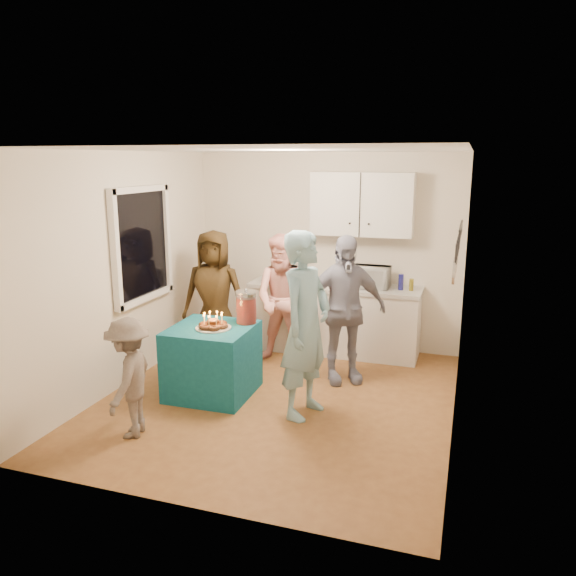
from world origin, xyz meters
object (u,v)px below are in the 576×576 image
(man_birthday, at_px, (306,325))
(woman_back_center, at_px, (285,300))
(microwave, at_px, (370,277))
(party_table, at_px, (212,361))
(punch_jar, at_px, (246,308))
(woman_back_right, at_px, (343,309))
(child_near_left, at_px, (129,378))
(woman_back_left, at_px, (214,295))
(counter, at_px, (334,320))

(man_birthday, xyz_separation_m, woman_back_center, (-0.64, 1.29, -0.11))
(microwave, bearing_deg, party_table, -126.68)
(party_table, bearing_deg, man_birthday, -8.04)
(punch_jar, bearing_deg, woman_back_right, 29.99)
(microwave, height_order, child_near_left, microwave)
(microwave, xyz_separation_m, man_birthday, (-0.29, -1.92, -0.12))
(man_birthday, relative_size, woman_back_center, 1.14)
(child_near_left, bearing_deg, microwave, 137.36)
(woman_back_left, xyz_separation_m, woman_back_center, (0.93, 0.07, -0.01))
(counter, relative_size, child_near_left, 1.95)
(counter, bearing_deg, party_table, -117.67)
(microwave, relative_size, woman_back_center, 0.30)
(counter, relative_size, woman_back_left, 1.33)
(woman_back_left, bearing_deg, child_near_left, -92.75)
(party_table, relative_size, woman_back_right, 0.50)
(counter, distance_m, party_table, 1.99)
(microwave, bearing_deg, counter, -178.66)
(punch_jar, distance_m, woman_back_left, 1.13)
(party_table, height_order, woman_back_center, woman_back_center)
(woman_back_right, height_order, child_near_left, woman_back_right)
(woman_back_left, height_order, woman_back_center, woman_back_left)
(man_birthday, height_order, woman_back_right, man_birthday)
(woman_back_left, distance_m, woman_back_center, 0.93)
(party_table, xyz_separation_m, woman_back_center, (0.45, 1.14, 0.44))
(woman_back_center, distance_m, woman_back_right, 0.87)
(counter, distance_m, microwave, 0.77)
(woman_back_left, bearing_deg, party_table, -73.33)
(party_table, bearing_deg, woman_back_right, 32.95)
(counter, height_order, woman_back_right, woman_back_right)
(counter, xyz_separation_m, punch_jar, (-0.63, -1.50, 0.50))
(counter, height_order, child_near_left, child_near_left)
(party_table, relative_size, woman_back_left, 0.51)
(woman_back_center, xyz_separation_m, woman_back_right, (0.80, -0.33, 0.04))
(party_table, bearing_deg, woman_back_left, 113.83)
(man_birthday, relative_size, woman_back_left, 1.12)
(woman_back_right, xyz_separation_m, child_near_left, (-1.56, -1.90, -0.29))
(counter, distance_m, woman_back_left, 1.61)
(woman_back_right, relative_size, child_near_left, 1.51)
(man_birthday, bearing_deg, woman_back_center, 40.67)
(punch_jar, distance_m, child_near_left, 1.52)
(microwave, distance_m, child_near_left, 3.35)
(microwave, bearing_deg, woman_back_right, -96.38)
(punch_jar, height_order, woman_back_center, woman_back_center)
(woman_back_right, bearing_deg, counter, 79.45)
(woman_back_right, bearing_deg, party_table, -176.41)
(woman_back_left, height_order, child_near_left, woman_back_left)
(counter, bearing_deg, woman_back_left, -153.73)
(child_near_left, bearing_deg, man_birthday, 111.64)
(counter, xyz_separation_m, child_near_left, (-1.23, -2.85, 0.13))
(party_table, relative_size, child_near_left, 0.75)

